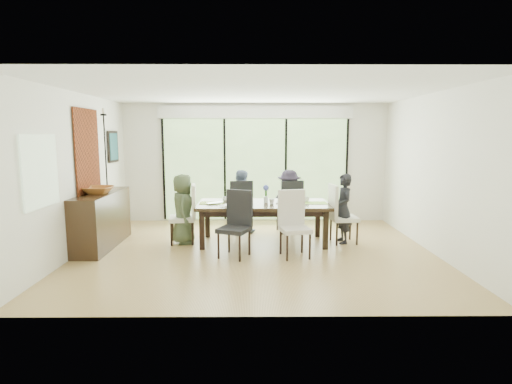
{
  "coord_description": "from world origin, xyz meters",
  "views": [
    {
      "loc": [
        -0.05,
        -6.67,
        2.0
      ],
      "look_at": [
        0.0,
        0.25,
        1.0
      ],
      "focal_mm": 28.0,
      "sensor_mm": 36.0,
      "label": 1
    }
  ],
  "objects_px": {
    "vase": "(266,199)",
    "cup_a": "(226,199)",
    "person_far_left": "(240,201)",
    "cup_c": "(306,200)",
    "person_far_right": "(289,201)",
    "sideboard": "(102,220)",
    "chair_far_right": "(289,206)",
    "cup_b": "(272,202)",
    "chair_near_left": "(234,224)",
    "chair_left_end": "(182,214)",
    "chair_near_right": "(295,224)",
    "chair_far_left": "(240,206)",
    "person_left_end": "(183,209)",
    "chair_right_end": "(344,214)",
    "laptop": "(217,203)",
    "bowl": "(98,190)",
    "table_top": "(263,205)",
    "person_right_end": "(343,209)"
  },
  "relations": [
    {
      "from": "vase",
      "to": "cup_a",
      "type": "distance_m",
      "value": 0.76
    },
    {
      "from": "person_far_left",
      "to": "cup_c",
      "type": "distance_m",
      "value": 1.46
    },
    {
      "from": "person_far_right",
      "to": "sideboard",
      "type": "xyz_separation_m",
      "value": [
        -3.45,
        -1.05,
        -0.16
      ]
    },
    {
      "from": "chair_far_right",
      "to": "cup_b",
      "type": "bearing_deg",
      "value": 55.17
    },
    {
      "from": "chair_far_right",
      "to": "chair_near_left",
      "type": "bearing_deg",
      "value": 46.6
    },
    {
      "from": "chair_left_end",
      "to": "chair_near_right",
      "type": "bearing_deg",
      "value": 59.26
    },
    {
      "from": "chair_far_left",
      "to": "person_left_end",
      "type": "distance_m",
      "value": 1.34
    },
    {
      "from": "vase",
      "to": "sideboard",
      "type": "bearing_deg",
      "value": -174.69
    },
    {
      "from": "chair_right_end",
      "to": "chair_far_left",
      "type": "relative_size",
      "value": 1.0
    },
    {
      "from": "chair_right_end",
      "to": "cup_a",
      "type": "relative_size",
      "value": 8.87
    },
    {
      "from": "laptop",
      "to": "bowl",
      "type": "bearing_deg",
      "value": 148.28
    },
    {
      "from": "sideboard",
      "to": "bowl",
      "type": "height_order",
      "value": "bowl"
    },
    {
      "from": "chair_far_right",
      "to": "vase",
      "type": "distance_m",
      "value": 0.98
    },
    {
      "from": "chair_far_right",
      "to": "person_left_end",
      "type": "height_order",
      "value": "person_left_end"
    },
    {
      "from": "chair_far_right",
      "to": "cup_b",
      "type": "relative_size",
      "value": 11.0
    },
    {
      "from": "laptop",
      "to": "cup_a",
      "type": "xyz_separation_m",
      "value": [
        0.15,
        0.25,
        0.03
      ]
    },
    {
      "from": "chair_near_right",
      "to": "person_left_end",
      "type": "height_order",
      "value": "person_left_end"
    },
    {
      "from": "person_far_left",
      "to": "sideboard",
      "type": "relative_size",
      "value": 0.74
    },
    {
      "from": "table_top",
      "to": "cup_a",
      "type": "relative_size",
      "value": 19.35
    },
    {
      "from": "chair_near_right",
      "to": "cup_b",
      "type": "xyz_separation_m",
      "value": [
        -0.35,
        0.77,
        0.25
      ]
    },
    {
      "from": "chair_left_end",
      "to": "chair_far_right",
      "type": "relative_size",
      "value": 1.0
    },
    {
      "from": "chair_near_left",
      "to": "cup_a",
      "type": "xyz_separation_m",
      "value": [
        -0.2,
        1.02,
        0.25
      ]
    },
    {
      "from": "person_far_left",
      "to": "cup_c",
      "type": "height_order",
      "value": "person_far_left"
    },
    {
      "from": "table_top",
      "to": "cup_b",
      "type": "relative_size",
      "value": 24.0
    },
    {
      "from": "person_left_end",
      "to": "cup_a",
      "type": "xyz_separation_m",
      "value": [
        0.78,
        0.15,
        0.15
      ]
    },
    {
      "from": "person_right_end",
      "to": "person_far_right",
      "type": "relative_size",
      "value": 1.0
    },
    {
      "from": "chair_left_end",
      "to": "chair_far_left",
      "type": "distance_m",
      "value": 1.35
    },
    {
      "from": "chair_near_right",
      "to": "sideboard",
      "type": "distance_m",
      "value": 3.46
    },
    {
      "from": "person_left_end",
      "to": "cup_c",
      "type": "bearing_deg",
      "value": -93.58
    },
    {
      "from": "chair_near_left",
      "to": "person_left_end",
      "type": "bearing_deg",
      "value": 161.53
    },
    {
      "from": "chair_left_end",
      "to": "chair_near_right",
      "type": "relative_size",
      "value": 1.0
    },
    {
      "from": "person_right_end",
      "to": "bowl",
      "type": "bearing_deg",
      "value": -92.87
    },
    {
      "from": "chair_far_right",
      "to": "laptop",
      "type": "xyz_separation_m",
      "value": [
        -1.4,
        -0.95,
        0.21
      ]
    },
    {
      "from": "laptop",
      "to": "sideboard",
      "type": "distance_m",
      "value": 2.07
    },
    {
      "from": "person_right_end",
      "to": "sideboard",
      "type": "xyz_separation_m",
      "value": [
        -4.38,
        -0.22,
        -0.16
      ]
    },
    {
      "from": "person_far_left",
      "to": "cup_c",
      "type": "bearing_deg",
      "value": 154.55
    },
    {
      "from": "person_far_right",
      "to": "vase",
      "type": "bearing_deg",
      "value": 69.43
    },
    {
      "from": "chair_near_right",
      "to": "laptop",
      "type": "bearing_deg",
      "value": 138.17
    },
    {
      "from": "sideboard",
      "to": "person_right_end",
      "type": "bearing_deg",
      "value": 2.93
    },
    {
      "from": "chair_left_end",
      "to": "laptop",
      "type": "distance_m",
      "value": 0.69
    },
    {
      "from": "table_top",
      "to": "person_far_right",
      "type": "relative_size",
      "value": 1.86
    },
    {
      "from": "table_top",
      "to": "chair_far_right",
      "type": "xyz_separation_m",
      "value": [
        0.55,
        0.85,
        -0.17
      ]
    },
    {
      "from": "chair_right_end",
      "to": "vase",
      "type": "height_order",
      "value": "chair_right_end"
    },
    {
      "from": "chair_right_end",
      "to": "vase",
      "type": "bearing_deg",
      "value": 82.51
    },
    {
      "from": "laptop",
      "to": "cup_a",
      "type": "distance_m",
      "value": 0.29
    },
    {
      "from": "chair_far_right",
      "to": "person_left_end",
      "type": "relative_size",
      "value": 0.85
    },
    {
      "from": "chair_right_end",
      "to": "person_right_end",
      "type": "bearing_deg",
      "value": 84.48
    },
    {
      "from": "person_far_left",
      "to": "laptop",
      "type": "distance_m",
      "value": 1.02
    },
    {
      "from": "chair_far_left",
      "to": "vase",
      "type": "height_order",
      "value": "chair_far_left"
    },
    {
      "from": "cup_b",
      "to": "bowl",
      "type": "relative_size",
      "value": 0.19
    }
  ]
}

